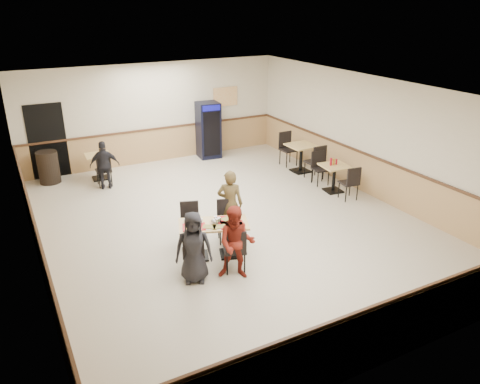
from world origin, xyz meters
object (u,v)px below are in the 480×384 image
main_table (214,234)px  diner_man_opposite (230,204)px  side_table_near (334,174)px  side_table_far (301,154)px  lone_diner (105,165)px  pepsi_cooler (208,130)px  diner_woman_right (236,243)px  trash_bin (48,167)px  diner_woman_left (194,247)px  back_table (99,163)px

main_table → diner_man_opposite: (0.67, 0.62, 0.27)m
side_table_near → side_table_far: bearing=86.0°
main_table → lone_diner: size_ratio=1.13×
lone_diner → diner_man_opposite: bearing=127.0°
pepsi_cooler → diner_woman_right: bearing=-105.0°
lone_diner → trash_bin: bearing=-28.1°
diner_woman_left → back_table: diner_woman_left is taller
lone_diner → back_table: lone_diner is taller
side_table_near → trash_bin: trash_bin is taller
main_table → back_table: (-1.03, 5.41, -0.00)m
side_table_near → diner_woman_left: bearing=-155.6°
diner_woman_right → back_table: (-1.07, 6.28, -0.22)m
diner_woman_left → side_table_near: (4.87, 2.20, -0.19)m
diner_woman_right → back_table: size_ratio=1.95×
diner_man_opposite → pepsi_cooler: pepsi_cooler is taller
diner_man_opposite → back_table: 5.09m
diner_man_opposite → lone_diner: (-1.70, 3.98, -0.09)m
diner_woman_left → diner_woman_right: 0.76m
side_table_near → side_table_far: (0.12, 1.68, 0.06)m
diner_man_opposite → side_table_near: diner_man_opposite is taller
trash_bin → side_table_near: bearing=-32.6°
diner_woman_right → back_table: bearing=130.6°
side_table_far → back_table: side_table_far is taller
diner_woman_left → diner_man_opposite: (1.34, 1.24, 0.07)m
diner_man_opposite → diner_woman_right: bearing=100.1°
back_table → trash_bin: bearing=164.8°
lone_diner → side_table_near: lone_diner is taller
pepsi_cooler → diner_man_opposite: bearing=-104.3°
diner_woman_left → pepsi_cooler: 7.17m
side_table_near → trash_bin: size_ratio=0.85×
diner_woman_left → pepsi_cooler: (3.19, 6.42, 0.21)m
diner_man_opposite → main_table: bearing=75.6°
trash_bin → pepsi_cooler: bearing=0.5°
lone_diner → pepsi_cooler: bearing=-147.4°
main_table → trash_bin: size_ratio=1.66×
back_table → pepsi_cooler: pepsi_cooler is taller
main_table → pepsi_cooler: 6.33m
main_table → pepsi_cooler: size_ratio=0.84×
pepsi_cooler → main_table: bearing=-108.2°
side_table_far → side_table_near: bearing=-94.0°
diner_woman_right → trash_bin: diner_woman_right is taller
diner_man_opposite → trash_bin: diner_man_opposite is taller
diner_woman_left → trash_bin: diner_woman_left is taller
side_table_near → pepsi_cooler: 4.55m
main_table → diner_man_opposite: size_ratio=1.00×
lone_diner → pepsi_cooler: (3.55, 1.20, 0.23)m
diner_woman_right → side_table_far: 5.94m
diner_woman_right → diner_man_opposite: (0.63, 1.49, 0.05)m
diner_woman_left → trash_bin: bearing=127.0°
diner_man_opposite → side_table_far: size_ratio=1.82×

